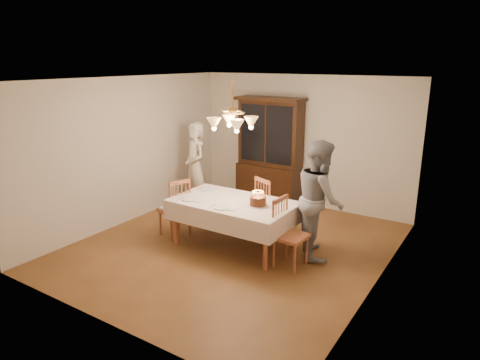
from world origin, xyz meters
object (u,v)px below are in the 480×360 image
Objects in this scene: chair_far_side at (270,209)px; elderly_woman at (195,167)px; china_hutch at (270,153)px; birthday_cake at (258,201)px; dining_table at (233,206)px.

elderly_woman reaches higher than chair_far_side.
chair_far_side is (0.84, -1.48, -0.60)m from china_hutch.
dining_table is at bearing -178.29° from birthday_cake.
dining_table is 0.84m from chair_far_side.
chair_far_side reaches higher than dining_table.
dining_table is at bearing -75.15° from china_hutch.
birthday_cake is (1.04, -2.24, -0.21)m from china_hutch.
dining_table is at bearing -107.64° from chair_far_side.
birthday_cake is at bearing 1.71° from dining_table.
birthday_cake is (0.19, -0.76, 0.39)m from chair_far_side.
chair_far_side is (0.25, 0.77, -0.24)m from dining_table.
dining_table is 6.33× the size of birthday_cake.
birthday_cake reaches higher than dining_table.
birthday_cake is at bearing -65.18° from china_hutch.
china_hutch is 2.16× the size of chair_far_side.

